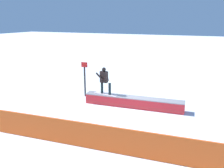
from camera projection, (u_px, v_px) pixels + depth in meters
ground_plane at (133, 107)px, 12.72m from camera, size 120.00×120.00×0.00m
grind_box at (133, 102)px, 12.65m from camera, size 5.36×1.04×0.57m
snowboarder at (104, 80)px, 12.88m from camera, size 1.44×0.49×1.49m
safety_fence at (93, 136)px, 8.50m from camera, size 13.65×1.14×0.99m
trail_marker at (85, 78)px, 14.25m from camera, size 0.40×0.10×2.11m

